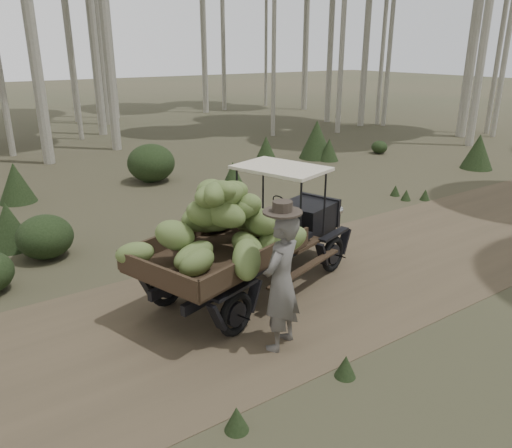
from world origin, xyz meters
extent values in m
plane|color=#473D2B|center=(0.00, 0.00, 0.00)|extent=(120.00, 120.00, 0.00)
cube|color=brown|center=(0.00, 0.00, 0.00)|extent=(70.00, 4.00, 0.01)
cube|color=black|center=(-0.11, 0.95, 0.88)|extent=(1.09, 1.06, 0.48)
cube|color=black|center=(0.35, 1.10, 0.88)|extent=(0.35, 0.87, 0.55)
cube|color=black|center=(-1.29, 0.58, 0.97)|extent=(0.44, 1.20, 0.48)
cube|color=#38281C|center=(-2.47, 0.21, 0.88)|extent=(2.83, 2.25, 0.07)
cube|color=#38281C|center=(-2.70, 0.97, 1.04)|extent=(2.37, 0.79, 0.28)
cube|color=#38281C|center=(-2.23, -0.54, 1.04)|extent=(2.37, 0.79, 0.28)
cube|color=#38281C|center=(-3.64, -0.16, 1.04)|extent=(0.52, 1.53, 0.28)
cube|color=beige|center=(-0.93, 0.70, 1.96)|extent=(1.42, 1.73, 0.05)
cube|color=black|center=(-1.68, 0.81, 0.55)|extent=(3.90, 1.30, 0.16)
cube|color=black|center=(-1.48, 0.17, 0.55)|extent=(3.90, 1.30, 0.16)
torus|color=black|center=(-0.49, 1.57, 0.34)|extent=(0.68, 0.32, 0.67)
torus|color=black|center=(-0.07, 0.23, 0.34)|extent=(0.68, 0.32, 0.67)
torus|color=black|center=(-3.10, 0.76, 0.34)|extent=(0.68, 0.32, 0.67)
torus|color=black|center=(-2.68, -0.59, 0.34)|extent=(0.68, 0.32, 0.67)
sphere|color=beige|center=(0.30, 1.50, 0.93)|extent=(0.16, 0.16, 0.16)
sphere|color=beige|center=(0.54, 0.74, 0.93)|extent=(0.16, 0.16, 0.16)
ellipsoid|color=olive|center=(-2.17, -0.14, 1.10)|extent=(0.39, 0.71, 0.48)
ellipsoid|color=olive|center=(-1.94, 0.56, 1.37)|extent=(0.83, 0.74, 0.63)
ellipsoid|color=olive|center=(-2.12, 0.07, 1.64)|extent=(0.61, 0.89, 0.65)
ellipsoid|color=olive|center=(-2.64, 0.09, 1.89)|extent=(0.73, 0.57, 0.43)
ellipsoid|color=olive|center=(-3.68, 0.48, 1.13)|extent=(0.67, 0.57, 0.39)
ellipsoid|color=olive|center=(-2.41, 0.49, 1.38)|extent=(0.77, 0.35, 0.56)
ellipsoid|color=olive|center=(-2.50, 0.04, 1.64)|extent=(0.85, 0.89, 0.59)
ellipsoid|color=olive|center=(-2.61, 0.03, 1.93)|extent=(0.69, 0.75, 0.44)
ellipsoid|color=olive|center=(-3.03, -0.16, 1.06)|extent=(0.66, 0.41, 0.51)
ellipsoid|color=olive|center=(-3.14, 0.28, 1.35)|extent=(0.81, 0.67, 0.62)
ellipsoid|color=olive|center=(-2.19, 0.01, 1.64)|extent=(0.59, 0.70, 0.47)
ellipsoid|color=olive|center=(-2.49, 0.33, 1.89)|extent=(0.70, 0.56, 0.45)
ellipsoid|color=olive|center=(-3.00, -0.02, 1.11)|extent=(0.76, 0.45, 0.47)
ellipsoid|color=olive|center=(-2.51, 0.65, 1.39)|extent=(0.82, 0.60, 0.44)
ellipsoid|color=olive|center=(-2.39, 0.28, 1.70)|extent=(0.69, 0.65, 0.42)
ellipsoid|color=olive|center=(-2.34, 0.19, 1.84)|extent=(0.85, 0.74, 0.57)
ellipsoid|color=olive|center=(-1.59, 0.60, 1.13)|extent=(0.85, 0.84, 0.64)
ellipsoid|color=olive|center=(-1.90, -0.13, 1.42)|extent=(0.50, 0.69, 0.51)
ellipsoid|color=olive|center=(-2.71, 0.18, 1.63)|extent=(0.78, 0.54, 0.60)
ellipsoid|color=olive|center=(-2.50, 0.09, 1.94)|extent=(0.41, 0.80, 0.52)
ellipsoid|color=olive|center=(-1.78, -0.22, 1.11)|extent=(0.67, 0.39, 0.55)
ellipsoid|color=olive|center=(-2.42, 0.73, 1.35)|extent=(0.59, 0.79, 0.61)
ellipsoid|color=olive|center=(-2.34, 0.35, 1.71)|extent=(0.85, 0.66, 0.57)
ellipsoid|color=olive|center=(-2.47, 0.09, 1.87)|extent=(0.84, 0.67, 0.53)
ellipsoid|color=olive|center=(-1.92, 1.06, 1.15)|extent=(0.82, 0.48, 0.53)
ellipsoid|color=olive|center=(-1.83, 0.06, 1.35)|extent=(0.78, 0.64, 0.58)
ellipsoid|color=olive|center=(-2.22, 0.32, 1.67)|extent=(0.64, 0.75, 0.54)
ellipsoid|color=olive|center=(-2.55, -0.69, 1.18)|extent=(0.74, 0.85, 0.67)
ellipsoid|color=olive|center=(-1.63, -0.40, 1.16)|extent=(0.80, 0.73, 0.62)
imported|color=#5C5854|center=(-2.32, -1.16, 0.96)|extent=(0.83, 0.71, 1.92)
cylinder|color=#372F27|center=(-2.32, -1.16, 1.94)|extent=(0.68, 0.68, 0.03)
cylinder|color=#372F27|center=(-2.32, -1.16, 2.01)|extent=(0.34, 0.34, 0.15)
cone|color=#233319|center=(3.76, 7.65, 0.53)|extent=(0.96, 0.96, 1.07)
ellipsoid|color=#233319|center=(-0.18, 8.11, 0.58)|extent=(1.42, 1.42, 1.14)
cone|color=#233319|center=(-4.70, 4.76, 0.49)|extent=(0.88, 0.88, 0.98)
cone|color=#233319|center=(-0.22, 8.19, 0.23)|extent=(0.41, 0.41, 0.46)
cone|color=#233319|center=(1.32, 5.85, 0.42)|extent=(0.76, 0.76, 0.84)
cone|color=#233319|center=(9.35, 3.27, 0.26)|extent=(0.47, 0.47, 0.52)
ellipsoid|color=#233319|center=(8.73, 7.11, 0.25)|extent=(0.60, 0.60, 0.48)
cone|color=#233319|center=(-3.96, 8.14, 0.53)|extent=(0.95, 0.95, 1.06)
cone|color=#233319|center=(6.27, 7.27, 0.40)|extent=(0.72, 0.72, 0.80)
ellipsoid|color=#233319|center=(-4.22, 3.84, 0.43)|extent=(1.06, 1.06, 0.85)
cone|color=#233319|center=(9.53, 3.51, 0.58)|extent=(1.05, 1.05, 1.16)
cone|color=#233319|center=(6.19, 7.87, 0.69)|extent=(1.24, 1.24, 1.38)
cone|color=#233319|center=(0.38, 2.97, 0.15)|extent=(0.27, 0.27, 0.30)
cone|color=#233319|center=(-3.68, -2.19, 0.15)|extent=(0.27, 0.27, 0.30)
cone|color=#233319|center=(-2.83, 2.16, 0.15)|extent=(0.27, 0.27, 0.30)
cone|color=#233319|center=(4.63, 2.42, 0.15)|extent=(0.27, 0.27, 0.30)
cone|color=#233319|center=(-1.04, 2.98, 0.15)|extent=(0.27, 0.27, 0.30)
cone|color=#233319|center=(-2.07, -2.17, 0.15)|extent=(0.27, 0.27, 0.30)
cone|color=#233319|center=(-2.12, 2.80, 0.15)|extent=(0.27, 0.27, 0.30)
cone|color=#233319|center=(-2.37, 2.70, 0.15)|extent=(0.27, 0.27, 0.30)
cone|color=#233319|center=(5.06, 2.14, 0.15)|extent=(0.27, 0.27, 0.30)
cone|color=#233319|center=(4.73, 2.88, 0.15)|extent=(0.27, 0.27, 0.30)
cone|color=#233319|center=(0.35, 2.14, 0.15)|extent=(0.27, 0.27, 0.30)
camera|label=1|loc=(-5.95, -5.85, 3.90)|focal=35.00mm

